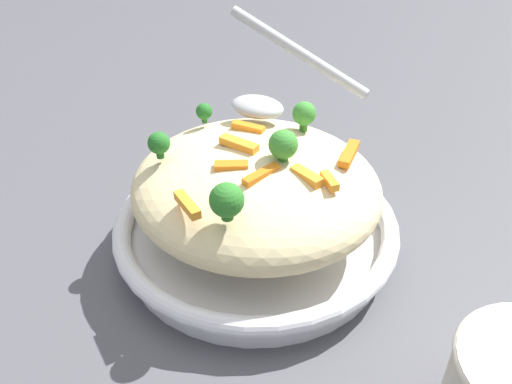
% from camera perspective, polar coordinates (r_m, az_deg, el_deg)
% --- Properties ---
extents(ground_plane, '(2.40, 2.40, 0.00)m').
position_cam_1_polar(ground_plane, '(0.56, -0.00, -5.69)').
color(ground_plane, '#4C4C51').
extents(serving_bowl, '(0.28, 0.28, 0.04)m').
position_cam_1_polar(serving_bowl, '(0.55, -0.00, -3.98)').
color(serving_bowl, silver).
rests_on(serving_bowl, ground_plane).
extents(pasta_mound, '(0.24, 0.23, 0.08)m').
position_cam_1_polar(pasta_mound, '(0.52, -0.00, 0.58)').
color(pasta_mound, beige).
rests_on(pasta_mound, serving_bowl).
extents(carrot_piece_0, '(0.03, 0.02, 0.01)m').
position_cam_1_polar(carrot_piece_0, '(0.47, 5.37, 1.68)').
color(carrot_piece_0, orange).
rests_on(carrot_piece_0, pasta_mound).
extents(carrot_piece_1, '(0.02, 0.02, 0.01)m').
position_cam_1_polar(carrot_piece_1, '(0.47, 7.75, 1.16)').
color(carrot_piece_1, orange).
rests_on(carrot_piece_1, pasta_mound).
extents(carrot_piece_2, '(0.01, 0.04, 0.01)m').
position_cam_1_polar(carrot_piece_2, '(0.51, 9.81, 4.03)').
color(carrot_piece_2, orange).
rests_on(carrot_piece_2, pasta_mound).
extents(carrot_piece_3, '(0.03, 0.01, 0.01)m').
position_cam_1_polar(carrot_piece_3, '(0.54, -0.82, 6.83)').
color(carrot_piece_3, orange).
rests_on(carrot_piece_3, pasta_mound).
extents(carrot_piece_4, '(0.02, 0.04, 0.01)m').
position_cam_1_polar(carrot_piece_4, '(0.47, 0.58, 1.84)').
color(carrot_piece_4, orange).
rests_on(carrot_piece_4, pasta_mound).
extents(carrot_piece_5, '(0.03, 0.02, 0.01)m').
position_cam_1_polar(carrot_piece_5, '(0.48, -2.62, 2.77)').
color(carrot_piece_5, orange).
rests_on(carrot_piece_5, pasta_mound).
extents(carrot_piece_6, '(0.03, 0.03, 0.01)m').
position_cam_1_polar(carrot_piece_6, '(0.44, -7.27, -1.33)').
color(carrot_piece_6, orange).
rests_on(carrot_piece_6, pasta_mound).
extents(carrot_piece_7, '(0.04, 0.02, 0.01)m').
position_cam_1_polar(carrot_piece_7, '(0.50, -1.91, 4.98)').
color(carrot_piece_7, orange).
rests_on(carrot_piece_7, pasta_mound).
extents(broccoli_floret_0, '(0.02, 0.02, 0.03)m').
position_cam_1_polar(broccoli_floret_0, '(0.54, 5.11, 8.18)').
color(broccoli_floret_0, '#377928').
rests_on(broccoli_floret_0, pasta_mound).
extents(broccoli_floret_1, '(0.03, 0.03, 0.03)m').
position_cam_1_polar(broccoli_floret_1, '(0.42, -3.11, -0.91)').
color(broccoli_floret_1, '#296820').
rests_on(broccoli_floret_1, pasta_mound).
extents(broccoli_floret_2, '(0.02, 0.02, 0.03)m').
position_cam_1_polar(broccoli_floret_2, '(0.50, -10.20, 5.06)').
color(broccoli_floret_2, '#205B1C').
rests_on(broccoli_floret_2, pasta_mound).
extents(broccoli_floret_3, '(0.02, 0.02, 0.02)m').
position_cam_1_polar(broccoli_floret_3, '(0.56, -5.50, 8.43)').
color(broccoli_floret_3, '#205B1C').
rests_on(broccoli_floret_3, pasta_mound).
extents(broccoli_floret_4, '(0.03, 0.03, 0.03)m').
position_cam_1_polar(broccoli_floret_4, '(0.48, 2.95, 5.07)').
color(broccoli_floret_4, '#377928').
rests_on(broccoli_floret_4, pasta_mound).
extents(serving_spoon, '(0.17, 0.12, 0.08)m').
position_cam_1_polar(serving_spoon, '(0.58, 1.91, 11.29)').
color(serving_spoon, '#B7B7BC').
rests_on(serving_spoon, pasta_mound).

